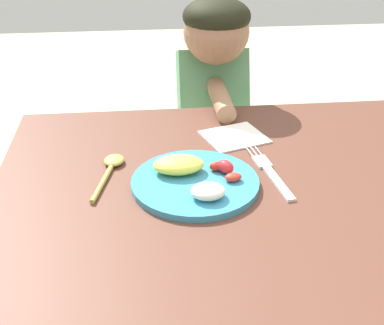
# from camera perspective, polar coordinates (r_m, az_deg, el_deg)

# --- Properties ---
(dining_table) EXTENTS (1.04, 0.84, 0.73)m
(dining_table) POSITION_cam_1_polar(r_m,az_deg,el_deg) (1.10, 6.23, -7.28)
(dining_table) COLOR brown
(dining_table) RESTS_ON ground_plane
(plate) EXTENTS (0.26, 0.26, 0.05)m
(plate) POSITION_cam_1_polar(r_m,az_deg,el_deg) (1.04, 0.25, -1.89)
(plate) COLOR teal
(plate) RESTS_ON dining_table
(fork) EXTENTS (0.05, 0.23, 0.01)m
(fork) POSITION_cam_1_polar(r_m,az_deg,el_deg) (1.10, 8.66, -1.17)
(fork) COLOR silver
(fork) RESTS_ON dining_table
(spoon) EXTENTS (0.07, 0.19, 0.02)m
(spoon) POSITION_cam_1_polar(r_m,az_deg,el_deg) (1.11, -8.94, -0.48)
(spoon) COLOR #AB9D48
(spoon) RESTS_ON dining_table
(person) EXTENTS (0.22, 0.38, 1.00)m
(person) POSITION_cam_1_polar(r_m,az_deg,el_deg) (1.62, 2.28, 2.53)
(person) COLOR #3A5170
(person) RESTS_ON ground_plane
(napkin) EXTENTS (0.17, 0.16, 0.00)m
(napkin) POSITION_cam_1_polar(r_m,az_deg,el_deg) (1.24, 4.67, 2.83)
(napkin) COLOR white
(napkin) RESTS_ON dining_table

